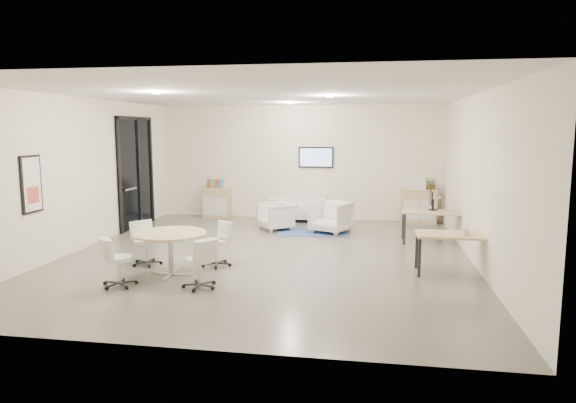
% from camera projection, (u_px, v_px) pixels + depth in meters
% --- Properties ---
extents(room_shell, '(9.60, 10.60, 4.80)m').
position_uv_depth(room_shell, '(266.00, 177.00, 10.12)').
color(room_shell, '#615E58').
rests_on(room_shell, ground).
extents(glass_door, '(0.09, 1.90, 2.85)m').
position_uv_depth(glass_door, '(136.00, 169.00, 13.23)').
color(glass_door, black).
rests_on(glass_door, room_shell).
extents(artwork, '(0.05, 0.54, 1.04)m').
position_uv_depth(artwork, '(31.00, 184.00, 9.21)').
color(artwork, black).
rests_on(artwork, room_shell).
extents(wall_tv, '(0.98, 0.06, 0.58)m').
position_uv_depth(wall_tv, '(316.00, 157.00, 14.38)').
color(wall_tv, black).
rests_on(wall_tv, room_shell).
extents(ceiling_spots, '(3.14, 4.14, 0.03)m').
position_uv_depth(ceiling_spots, '(264.00, 98.00, 10.75)').
color(ceiling_spots, '#FFEAC6').
rests_on(ceiling_spots, room_shell).
extents(sideboard_left, '(0.77, 0.40, 0.87)m').
position_uv_depth(sideboard_left, '(217.00, 202.00, 14.84)').
color(sideboard_left, tan).
rests_on(sideboard_left, room_shell).
extents(sideboard_right, '(0.93, 0.45, 0.93)m').
position_uv_depth(sideboard_right, '(419.00, 206.00, 13.89)').
color(sideboard_right, tan).
rests_on(sideboard_right, room_shell).
extents(books, '(0.45, 0.14, 0.22)m').
position_uv_depth(books, '(215.00, 184.00, 14.78)').
color(books, red).
rests_on(books, sideboard_left).
extents(printer, '(0.53, 0.46, 0.36)m').
position_uv_depth(printer, '(416.00, 183.00, 13.82)').
color(printer, white).
rests_on(printer, sideboard_right).
extents(loveseat, '(1.57, 0.82, 0.58)m').
position_uv_depth(loveseat, '(298.00, 209.00, 14.31)').
color(loveseat, silver).
rests_on(loveseat, room_shell).
extents(blue_rug, '(1.87, 1.41, 0.01)m').
position_uv_depth(blue_rug, '(311.00, 232.00, 12.75)').
color(blue_rug, '#2A4C81').
rests_on(blue_rug, room_shell).
extents(armchair_left, '(0.98, 0.99, 0.75)m').
position_uv_depth(armchair_left, '(276.00, 215.00, 12.99)').
color(armchair_left, silver).
rests_on(armchair_left, room_shell).
extents(armchair_right, '(1.08, 1.06, 0.86)m').
position_uv_depth(armchair_right, '(331.00, 215.00, 12.61)').
color(armchair_right, silver).
rests_on(armchair_right, room_shell).
extents(desk_rear, '(1.43, 0.79, 0.72)m').
position_uv_depth(desk_rear, '(433.00, 214.00, 11.44)').
color(desk_rear, tan).
rests_on(desk_rear, room_shell).
extents(desk_front, '(1.39, 0.71, 0.72)m').
position_uv_depth(desk_front, '(456.00, 238.00, 8.93)').
color(desk_front, tan).
rests_on(desk_front, room_shell).
extents(monitor, '(0.20, 0.50, 0.44)m').
position_uv_depth(monitor, '(431.00, 200.00, 11.55)').
color(monitor, black).
rests_on(monitor, desk_rear).
extents(round_table, '(1.25, 1.25, 0.76)m').
position_uv_depth(round_table, '(170.00, 237.00, 8.86)').
color(round_table, tan).
rests_on(round_table, room_shell).
extents(meeting_chairs, '(2.27, 2.27, 0.82)m').
position_uv_depth(meeting_chairs, '(171.00, 252.00, 8.90)').
color(meeting_chairs, white).
rests_on(meeting_chairs, room_shell).
extents(plant_cabinet, '(0.34, 0.36, 0.22)m').
position_uv_depth(plant_cabinet, '(433.00, 185.00, 13.79)').
color(plant_cabinet, '#3F7F3F').
rests_on(plant_cabinet, sideboard_right).
extents(cup, '(0.16, 0.14, 0.13)m').
position_uv_depth(cup, '(466.00, 232.00, 8.77)').
color(cup, white).
rests_on(cup, desk_front).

